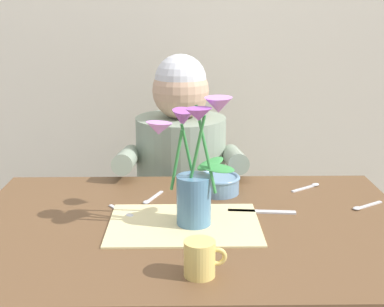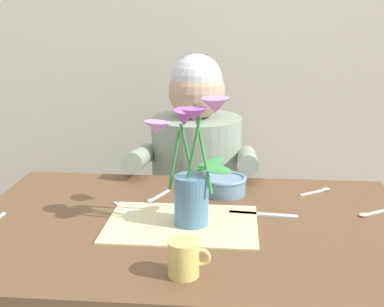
% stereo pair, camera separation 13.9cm
% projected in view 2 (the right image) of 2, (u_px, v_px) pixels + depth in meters
% --- Properties ---
extents(wood_panel_backdrop, '(4.00, 0.10, 2.50)m').
position_uv_depth(wood_panel_backdrop, '(212.00, 18.00, 2.26)').
color(wood_panel_backdrop, beige).
rests_on(wood_panel_backdrop, ground_plane).
extents(dining_table, '(1.20, 0.80, 0.74)m').
position_uv_depth(dining_table, '(190.00, 256.00, 1.42)').
color(dining_table, brown).
rests_on(dining_table, ground_plane).
extents(seated_person, '(0.45, 0.47, 1.14)m').
position_uv_depth(seated_person, '(196.00, 202.00, 2.03)').
color(seated_person, '#4C4C56').
rests_on(seated_person, ground_plane).
extents(striped_placemat, '(0.40, 0.28, 0.00)m').
position_uv_depth(striped_placemat, '(182.00, 224.00, 1.38)').
color(striped_placemat, beige).
rests_on(striped_placemat, dining_table).
extents(flower_vase, '(0.24, 0.23, 0.35)m').
position_uv_depth(flower_vase, '(191.00, 170.00, 1.34)').
color(flower_vase, teal).
rests_on(flower_vase, dining_table).
extents(ceramic_bowl, '(0.14, 0.14, 0.06)m').
position_uv_depth(ceramic_bowl, '(224.00, 185.00, 1.60)').
color(ceramic_bowl, '#6689A8').
rests_on(ceramic_bowl, dining_table).
extents(dinner_knife, '(0.19, 0.03, 0.00)m').
position_uv_depth(dinner_knife, '(263.00, 214.00, 1.44)').
color(dinner_knife, silver).
rests_on(dinner_knife, dining_table).
extents(coffee_cup, '(0.09, 0.07, 0.08)m').
position_uv_depth(coffee_cup, '(184.00, 258.00, 1.11)').
color(coffee_cup, '#E5C666').
rests_on(coffee_cup, dining_table).
extents(spoon_0, '(0.09, 0.10, 0.01)m').
position_uv_depth(spoon_0, '(126.00, 210.00, 1.47)').
color(spoon_0, silver).
rests_on(spoon_0, dining_table).
extents(spoon_1, '(0.11, 0.08, 0.01)m').
position_uv_depth(spoon_1, '(370.00, 213.00, 1.45)').
color(spoon_1, silver).
rests_on(spoon_1, dining_table).
extents(spoon_3, '(0.11, 0.08, 0.01)m').
position_uv_depth(spoon_3, '(320.00, 191.00, 1.63)').
color(spoon_3, silver).
rests_on(spoon_3, dining_table).
extents(spoon_4, '(0.06, 0.12, 0.01)m').
position_uv_depth(spoon_4, '(155.00, 198.00, 1.57)').
color(spoon_4, silver).
rests_on(spoon_4, dining_table).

